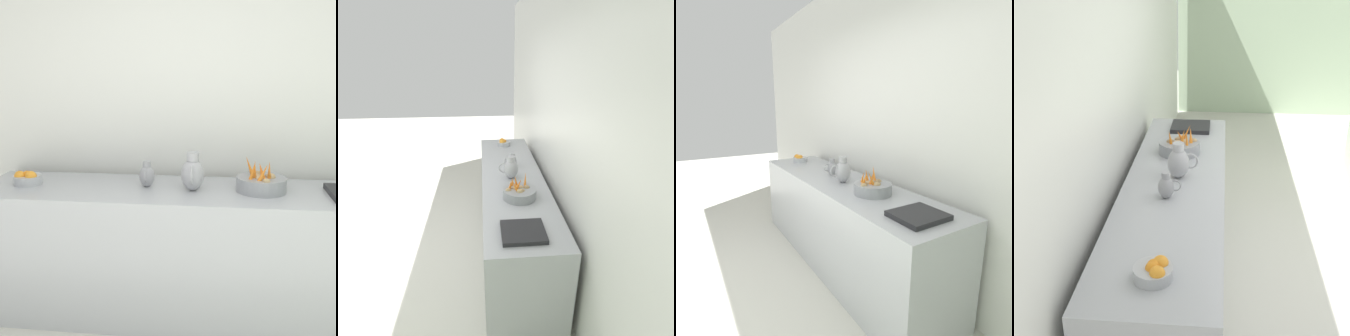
% 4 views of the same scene
% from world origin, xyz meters
% --- Properties ---
extents(tile_wall_left, '(0.10, 7.65, 3.00)m').
position_xyz_m(tile_wall_left, '(-1.95, 0.28, 1.50)').
color(tile_wall_left, silver).
rests_on(tile_wall_left, ground_plane).
extents(prep_counter, '(0.68, 2.71, 0.90)m').
position_xyz_m(prep_counter, '(-1.50, -0.22, 0.45)').
color(prep_counter, '#ADAFB5').
rests_on(prep_counter, ground_plane).
extents(vegetable_colander, '(0.32, 0.32, 0.22)m').
position_xyz_m(vegetable_colander, '(-1.51, 0.30, 0.95)').
color(vegetable_colander, gray).
rests_on(vegetable_colander, prep_counter).
extents(orange_bowl, '(0.19, 0.19, 0.10)m').
position_xyz_m(orange_bowl, '(-1.48, -1.27, 0.94)').
color(orange_bowl, '#ADAFB5').
rests_on(orange_bowl, prep_counter).
extents(metal_pitcher_tall, '(0.21, 0.15, 0.25)m').
position_xyz_m(metal_pitcher_tall, '(-1.48, -0.14, 1.01)').
color(metal_pitcher_tall, '#A3A3A8').
rests_on(metal_pitcher_tall, prep_counter).
extents(metal_pitcher_short, '(0.15, 0.10, 0.18)m').
position_xyz_m(metal_pitcher_short, '(-1.53, -0.45, 0.98)').
color(metal_pitcher_short, '#939399').
rests_on(metal_pitcher_short, prep_counter).
extents(counter_sink_basin, '(0.34, 0.30, 0.04)m').
position_xyz_m(counter_sink_basin, '(-1.47, 0.87, 0.92)').
color(counter_sink_basin, '#232326').
rests_on(counter_sink_basin, prep_counter).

